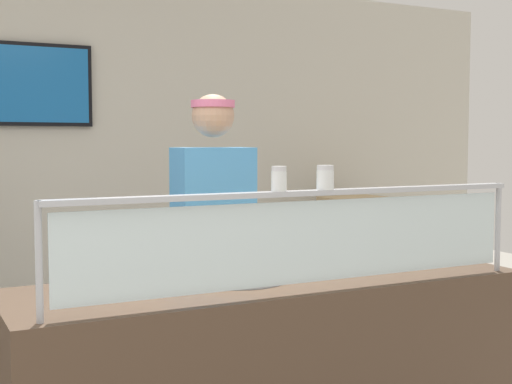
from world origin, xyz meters
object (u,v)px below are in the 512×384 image
object	(u,v)px
pepper_flake_shaker	(325,179)
pizza_box_stack	(360,212)
pizza_tray	(236,275)
parmesan_shaker	(279,180)
worker_figure	(215,248)
pizza_server	(233,271)

from	to	relation	value
pepper_flake_shaker	pizza_box_stack	distance (m)	2.75
pizza_tray	parmesan_shaker	xyz separation A→B (m)	(0.01, -0.35, 0.42)
worker_figure	pepper_flake_shaker	bearing A→B (deg)	-84.43
pizza_tray	worker_figure	size ratio (longest dim) A/B	0.25
parmesan_shaker	worker_figure	bearing A→B (deg)	82.21
pepper_flake_shaker	worker_figure	distance (m)	0.95
pizza_tray	pizza_server	world-z (taller)	pizza_server
pizza_server	pizza_box_stack	xyz separation A→B (m)	(1.92, 1.80, -0.00)
pizza_tray	pizza_server	distance (m)	0.04
pizza_tray	worker_figure	bearing A→B (deg)	76.05
pizza_tray	pepper_flake_shaker	bearing A→B (deg)	-59.05
worker_figure	pizza_tray	bearing A→B (deg)	-103.95
pizza_tray	pizza_server	size ratio (longest dim) A/B	1.58
pizza_server	pizza_box_stack	distance (m)	2.63
parmesan_shaker	pepper_flake_shaker	distance (m)	0.20
pizza_tray	parmesan_shaker	size ratio (longest dim) A/B	4.71
worker_figure	pizza_server	bearing A→B (deg)	-105.86
pizza_box_stack	pizza_server	bearing A→B (deg)	-136.96
pizza_tray	pepper_flake_shaker	distance (m)	0.59
pizza_server	parmesan_shaker	size ratio (longest dim) A/B	2.97
pizza_server	worker_figure	world-z (taller)	worker_figure
pizza_tray	pizza_box_stack	xyz separation A→B (m)	(1.90, 1.78, 0.02)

